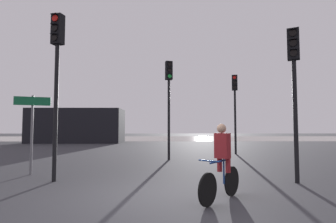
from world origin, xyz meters
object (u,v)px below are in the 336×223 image
object	(u,v)px
traffic_light_near_right	(294,75)
direction_sign_post	(32,123)
distant_building	(78,126)
traffic_light_near_left	(57,65)
cyclist	(222,161)
traffic_light_far_right	(235,99)
traffic_light_center	(169,91)

from	to	relation	value
traffic_light_near_right	direction_sign_post	xyz separation A→B (m)	(-8.06, 1.37, -1.35)
distant_building	traffic_light_near_left	size ratio (longest dim) A/B	1.86
traffic_light_near_left	cyclist	size ratio (longest dim) A/B	3.02
distant_building	traffic_light_far_right	xyz separation A→B (m)	(13.02, -11.63, 1.50)
traffic_light_near_left	traffic_light_near_right	bearing A→B (deg)	-165.34
direction_sign_post	distant_building	bearing A→B (deg)	-95.36
direction_sign_post	cyclist	bearing A→B (deg)	131.99
traffic_light_far_right	traffic_light_near_left	bearing A→B (deg)	63.35
direction_sign_post	traffic_light_center	bearing A→B (deg)	-159.52
traffic_light_far_right	direction_sign_post	bearing A→B (deg)	54.69
distant_building	cyclist	bearing A→B (deg)	-64.50
traffic_light_far_right	traffic_light_center	bearing A→B (deg)	51.82
traffic_light_center	traffic_light_far_right	world-z (taller)	traffic_light_center
traffic_light_far_right	cyclist	world-z (taller)	traffic_light_far_right
distant_building	traffic_light_far_right	bearing A→B (deg)	-41.77
traffic_light_near_left	cyclist	distance (m)	5.45
distant_building	traffic_light_near_right	distance (m)	23.27
traffic_light_near_right	cyclist	world-z (taller)	traffic_light_near_right
traffic_light_center	traffic_light_near_right	xyz separation A→B (m)	(3.48, -5.19, -0.23)
traffic_light_near_left	direction_sign_post	xyz separation A→B (m)	(-1.21, 1.07, -1.67)
distant_building	cyclist	size ratio (longest dim) A/B	5.60
distant_building	traffic_light_near_left	bearing A→B (deg)	-73.41
traffic_light_center	traffic_light_near_left	bearing A→B (deg)	39.87
traffic_light_center	traffic_light_near_left	world-z (taller)	traffic_light_near_left
traffic_light_center	direction_sign_post	world-z (taller)	traffic_light_center
traffic_light_center	direction_sign_post	distance (m)	6.17
traffic_light_near_left	direction_sign_post	distance (m)	2.33
traffic_light_near_left	traffic_light_far_right	bearing A→B (deg)	-116.64
traffic_light_near_right	cyclist	size ratio (longest dim) A/B	2.70
distant_building	traffic_light_near_left	world-z (taller)	traffic_light_near_left
distant_building	traffic_light_far_right	size ratio (longest dim) A/B	1.96
traffic_light_center	traffic_light_far_right	size ratio (longest dim) A/B	1.02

